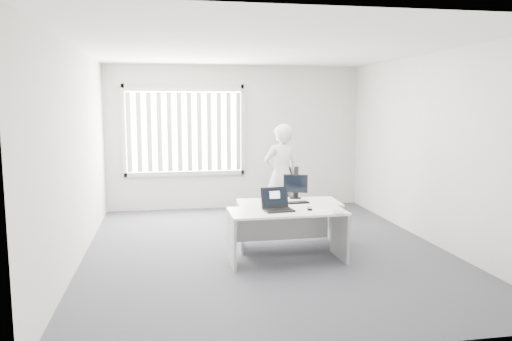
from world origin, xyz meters
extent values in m
plane|color=#4B4B52|center=(0.00, 0.00, 0.00)|extent=(6.00, 6.00, 0.00)
cube|color=silver|center=(0.00, 3.00, 1.40)|extent=(5.00, 0.02, 2.80)
cube|color=silver|center=(0.00, -3.00, 1.40)|extent=(5.00, 0.02, 2.80)
cube|color=silver|center=(-2.50, 0.00, 1.40)|extent=(0.02, 6.00, 2.80)
cube|color=silver|center=(2.50, 0.00, 1.40)|extent=(0.02, 6.00, 2.80)
cube|color=white|center=(0.00, 0.00, 2.80)|extent=(5.00, 6.00, 0.02)
cube|color=#B8B8B4|center=(-1.00, 2.96, 1.55)|extent=(2.32, 0.06, 1.76)
cube|color=white|center=(0.17, -0.56, 0.67)|extent=(1.51, 0.72, 0.03)
cube|color=#9FA0A2|center=(-0.56, -0.57, 0.33)|extent=(0.05, 0.65, 0.66)
cube|color=#9FA0A2|center=(0.90, -0.55, 0.33)|extent=(0.05, 0.65, 0.66)
cube|color=white|center=(0.36, 0.10, 0.65)|extent=(1.48, 0.74, 0.03)
cube|color=#9FA0A2|center=(-0.35, 0.13, 0.32)|extent=(0.06, 0.63, 0.63)
cube|color=#9FA0A2|center=(1.07, 0.07, 0.32)|extent=(0.06, 0.63, 0.63)
cylinder|color=black|center=(0.66, 1.32, 0.04)|extent=(0.58, 0.58, 0.07)
cylinder|color=black|center=(0.66, 1.32, 0.21)|extent=(0.07, 0.07, 0.43)
cube|color=black|center=(0.66, 1.32, 0.43)|extent=(0.45, 0.45, 0.07)
cube|color=black|center=(0.67, 1.52, 0.73)|extent=(0.41, 0.07, 0.51)
imported|color=silver|center=(0.55, 1.42, 0.86)|extent=(0.71, 0.55, 1.72)
cube|color=white|center=(0.53, -0.66, 0.69)|extent=(0.31, 0.26, 0.00)
cube|color=white|center=(0.78, -0.82, 0.69)|extent=(0.20, 0.23, 0.01)
cube|color=black|center=(0.40, -0.04, 0.67)|extent=(0.44, 0.20, 0.02)
camera|label=1|loc=(-1.37, -6.74, 2.06)|focal=35.00mm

